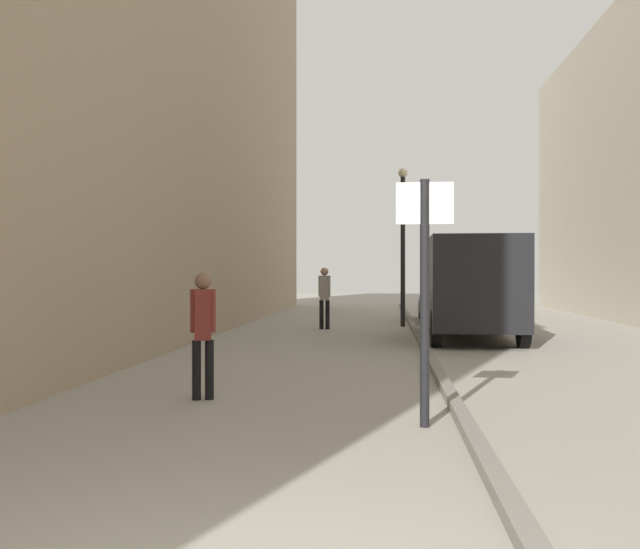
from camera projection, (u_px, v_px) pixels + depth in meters
name	position (u px, v px, depth m)	size (l,w,h in m)	color
ground_plane	(349.00, 349.00, 14.87)	(80.00, 80.00, 0.00)	gray
kerb_strip	(424.00, 347.00, 14.72)	(0.16, 40.00, 0.12)	slate
pedestrian_main_foreground	(324.00, 294.00, 20.16)	(0.35, 0.23, 1.76)	black
pedestrian_mid_block	(203.00, 326.00, 8.98)	(0.32, 0.22, 1.62)	black
delivery_van	(471.00, 286.00, 16.89)	(2.16, 5.05, 2.44)	black
parked_car	(447.00, 300.00, 23.50)	(1.95, 4.26, 1.45)	black
street_sign_post	(425.00, 280.00, 7.40)	(0.60, 0.10, 2.60)	black
lamp_post	(403.00, 236.00, 21.17)	(0.28, 0.28, 4.76)	black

